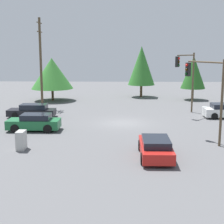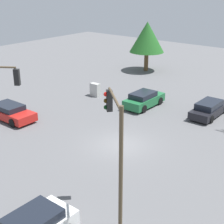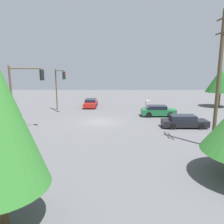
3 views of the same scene
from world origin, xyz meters
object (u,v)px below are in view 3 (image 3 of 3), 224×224
sedan_dark (184,122)px  sedan_white (0,121)px  sedan_green (158,111)px  traffic_signal_cross (24,88)px  electrical_cabinet (148,105)px  sedan_red (91,103)px  traffic_signal_main (59,83)px

sedan_dark → sedan_white: sedan_white is taller
sedan_white → sedan_dark: bearing=-89.2°
sedan_green → traffic_signal_cross: bearing=-61.0°
sedan_green → electrical_cabinet: (-5.56, -0.49, -0.04)m
sedan_red → traffic_signal_cross: bearing=72.7°
sedan_dark → electrical_cabinet: 11.42m
traffic_signal_main → traffic_signal_cross: 11.01m
sedan_white → sedan_green: 18.76m
traffic_signal_cross → sedan_red: bearing=24.7°
sedan_red → traffic_signal_main: bearing=43.9°
sedan_red → traffic_signal_cross: traffic_signal_cross is taller
sedan_red → sedan_white: (12.95, -8.22, 0.05)m
sedan_dark → electrical_cabinet: sedan_dark is taller
sedan_red → sedan_green: 11.87m
sedan_red → electrical_cabinet: electrical_cabinet is taller
sedan_red → traffic_signal_main: traffic_signal_main is taller
sedan_red → traffic_signal_cross: size_ratio=0.72×
sedan_dark → traffic_signal_cross: (2.21, -15.84, 3.72)m
sedan_dark → sedan_green: bearing=-163.8°
sedan_white → traffic_signal_main: (-9.06, 4.18, 3.51)m
sedan_dark → sedan_green: 5.89m
sedan_dark → traffic_signal_cross: traffic_signal_cross is taller
sedan_dark → traffic_signal_cross: 16.42m
sedan_dark → sedan_red: size_ratio=1.01×
electrical_cabinet → traffic_signal_cross: bearing=-45.6°
sedan_white → sedan_green: sedan_white is taller
traffic_signal_cross → sedan_green: bearing=-19.0°
sedan_dark → sedan_green: size_ratio=1.07×
sedan_green → traffic_signal_main: traffic_signal_main is taller
sedan_dark → sedan_white: (0.28, -19.43, 0.05)m
sedan_red → sedan_white: sedan_white is taller
sedan_red → sedan_white: size_ratio=1.08×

